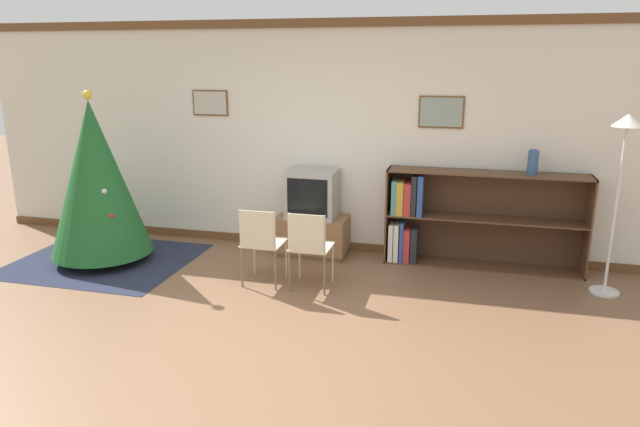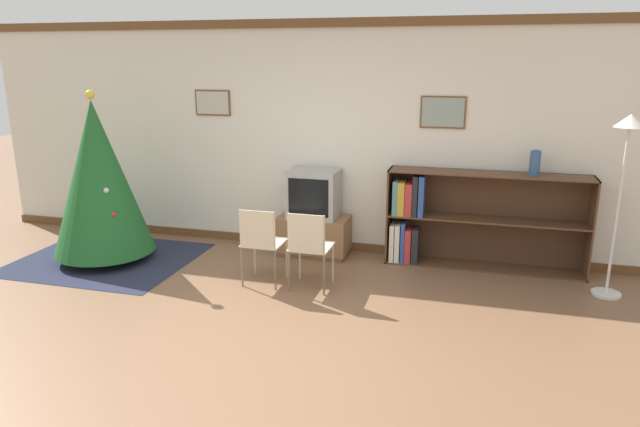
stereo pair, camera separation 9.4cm
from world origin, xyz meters
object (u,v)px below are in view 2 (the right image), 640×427
object	(u,v)px
folding_chair_right	(309,245)
bookshelf	(453,219)
tv_console	(314,235)
standing_lamp	(625,159)
television	(314,194)
folding_chair_left	(261,241)
christmas_tree	(99,178)
vase	(535,163)

from	to	relation	value
folding_chair_right	bookshelf	bearing A→B (deg)	40.31
tv_console	standing_lamp	distance (m)	3.35
television	folding_chair_left	bearing A→B (deg)	-103.42
tv_console	folding_chair_left	bearing A→B (deg)	-103.39
folding_chair_left	bookshelf	xyz separation A→B (m)	(1.85, 1.14, 0.06)
christmas_tree	television	size ratio (longest dim) A/B	3.38
standing_lamp	bookshelf	bearing A→B (deg)	162.69
folding_chair_right	standing_lamp	xyz separation A→B (m)	(2.88, 0.66, 0.89)
christmas_tree	folding_chair_left	size ratio (longest dim) A/B	2.35
folding_chair_right	vase	distance (m)	2.53
folding_chair_left	standing_lamp	size ratio (longest dim) A/B	0.46
bookshelf	vase	world-z (taller)	vase
television	folding_chair_right	xyz separation A→B (m)	(0.25, -1.06, -0.27)
christmas_tree	bookshelf	distance (m)	4.00
folding_chair_left	folding_chair_right	distance (m)	0.51
television	bookshelf	distance (m)	1.61
vase	television	bearing A→B (deg)	-178.48
bookshelf	standing_lamp	world-z (taller)	standing_lamp
vase	folding_chair_left	bearing A→B (deg)	-156.96
television	folding_chair_right	bearing A→B (deg)	-76.58
christmas_tree	television	bearing A→B (deg)	19.76
standing_lamp	folding_chair_right	bearing A→B (deg)	-167.12
vase	standing_lamp	world-z (taller)	standing_lamp
television	vase	world-z (taller)	vase
folding_chair_right	bookshelf	distance (m)	1.76
tv_console	folding_chair_right	distance (m)	1.12
television	vase	bearing A→B (deg)	1.52
folding_chair_right	standing_lamp	size ratio (longest dim) A/B	0.46
christmas_tree	folding_chair_left	bearing A→B (deg)	-6.89
vase	standing_lamp	xyz separation A→B (m)	(0.74, -0.47, 0.15)
folding_chair_left	tv_console	bearing A→B (deg)	76.61
tv_console	bookshelf	distance (m)	1.62
television	folding_chair_left	xyz separation A→B (m)	(-0.25, -1.06, -0.27)
folding_chair_left	standing_lamp	world-z (taller)	standing_lamp
christmas_tree	tv_console	xyz separation A→B (m)	(2.28, 0.82, -0.73)
television	standing_lamp	bearing A→B (deg)	-7.36
folding_chair_right	vase	xyz separation A→B (m)	(2.14, 1.13, 0.74)
standing_lamp	christmas_tree	bearing A→B (deg)	-175.63
christmas_tree	folding_chair_right	distance (m)	2.59
folding_chair_left	bookshelf	bearing A→B (deg)	31.61
folding_chair_right	folding_chair_left	bearing A→B (deg)	180.00
folding_chair_left	bookshelf	world-z (taller)	bookshelf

